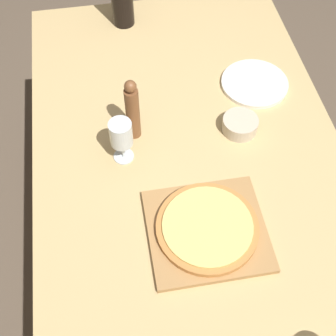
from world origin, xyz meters
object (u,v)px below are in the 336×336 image
(pepper_mill, at_px, (132,110))
(wine_glass, at_px, (121,135))
(pizza, at_px, (207,227))
(small_bowl, at_px, (240,125))

(pepper_mill, relative_size, wine_glass, 1.49)
(wine_glass, bearing_deg, pepper_mill, 62.51)
(pizza, relative_size, pepper_mill, 1.23)
(pepper_mill, height_order, wine_glass, pepper_mill)
(pepper_mill, distance_m, wine_glass, 0.10)
(pepper_mill, relative_size, small_bowl, 2.02)
(pizza, distance_m, wine_glass, 0.38)
(pizza, bearing_deg, pepper_mill, 111.64)
(wine_glass, xyz_separation_m, small_bowl, (0.39, 0.05, -0.09))
(pizza, relative_size, small_bowl, 2.48)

